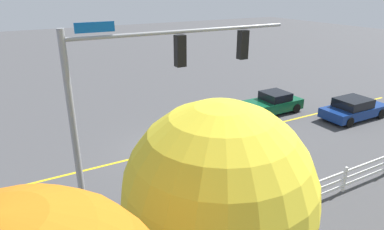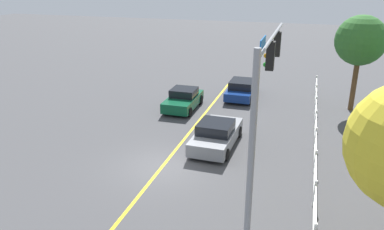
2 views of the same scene
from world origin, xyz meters
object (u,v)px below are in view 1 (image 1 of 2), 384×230
car_2 (273,103)px  tree_1 (219,195)px  car_1 (354,109)px  car_0 (243,139)px

car_2 → tree_1: bearing=43.0°
car_1 → car_2: 5.09m
car_2 → tree_1: size_ratio=0.66×
car_0 → car_1: size_ratio=1.02×
car_0 → car_1: 9.09m
car_1 → car_2: size_ratio=1.14×
tree_1 → car_1: bearing=-153.5°
car_0 → car_2: car_0 is taller
car_0 → car_2: (-5.32, -3.63, -0.02)m
car_1 → tree_1: tree_1 is taller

